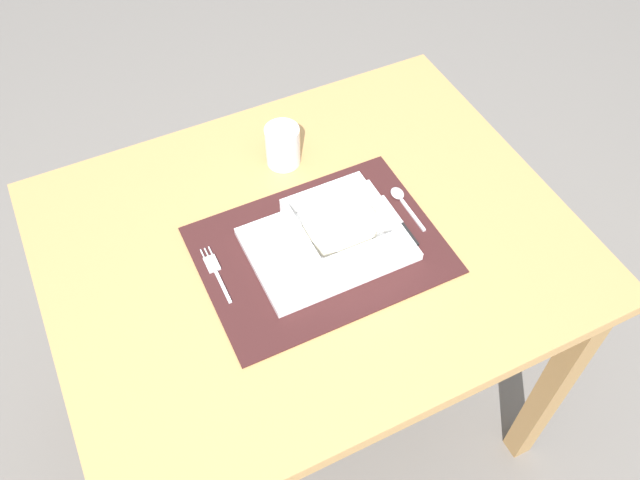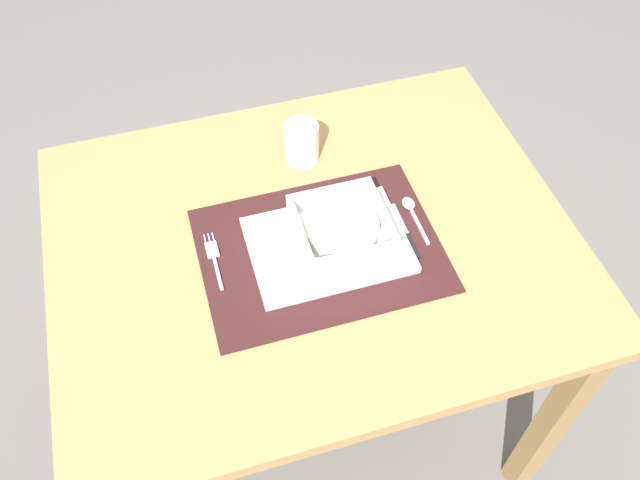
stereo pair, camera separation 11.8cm
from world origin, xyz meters
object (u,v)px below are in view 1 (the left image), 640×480
Objects in this scene: spoon at (401,198)px; butter_knife at (400,224)px; dining_table at (310,271)px; bread_knife at (391,230)px; porridge_bowl at (340,227)px; drinking_glass at (283,147)px; fork at (215,270)px.

butter_knife is at bearing -119.59° from spoon.
dining_table is 6.97× the size of bread_knife.
butter_knife is (0.12, -0.02, -0.03)m from porridge_bowl.
butter_knife is at bearing -63.22° from drinking_glass.
porridge_bowl reaches higher than dining_table.
dining_table is 0.15m from porridge_bowl.
fork is at bearing 178.61° from dining_table.
fork is 0.33m from bread_knife.
drinking_glass is (-0.13, 0.25, 0.03)m from butter_knife.
fork is 0.38m from spoon.
dining_table is at bearing -100.57° from drinking_glass.
dining_table is at bearing 159.26° from bread_knife.
butter_knife is (-0.03, -0.05, -0.00)m from spoon.
butter_knife reaches higher than fork.
bread_knife is 0.28m from drinking_glass.
porridge_bowl is 1.89× the size of drinking_glass.
spoon is 0.08m from bread_knife.
dining_table is 0.23m from spoon.
fork is at bearing 171.95° from porridge_bowl.
dining_table is at bearing 159.52° from butter_knife.
bread_knife is (0.14, -0.05, 0.11)m from dining_table.
porridge_bowl is (0.05, -0.03, 0.14)m from dining_table.
dining_table is 0.25m from drinking_glass.
porridge_bowl reaches higher than bread_knife.
drinking_glass is (-0.16, 0.20, 0.03)m from spoon.
bread_knife is (-0.02, -0.01, 0.00)m from butter_knife.
drinking_glass is at bearing 112.31° from butter_knife.
spoon is 1.36× the size of drinking_glass.
fork is at bearing -137.98° from drinking_glass.
porridge_bowl is 1.22× the size of butter_knife.
spoon is 0.06m from butter_knife.
fork is 1.11× the size of spoon.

